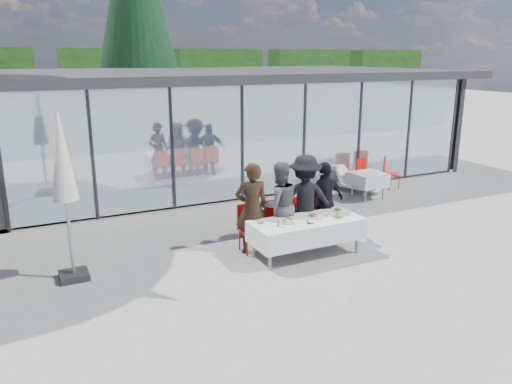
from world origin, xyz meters
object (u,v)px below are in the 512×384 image
Objects in this scene: diner_chair_b at (276,221)px; plate_b at (290,219)px; plate_a at (260,222)px; spare_chair_a at (388,171)px; dining_table at (306,230)px; diner_d at (325,201)px; diner_a at (252,208)px; plate_c at (313,215)px; lounger at (354,182)px; juice_bottle at (278,223)px; diner_c at (305,200)px; conifer_tree at (135,1)px; market_umbrella at (63,170)px; diner_b at (279,205)px; diner_chair_d at (321,214)px; spare_chair_b at (357,172)px; diner_chair_c at (301,217)px; plate_d at (338,209)px; spare_table_right at (368,179)px; diner_chair_a at (249,225)px; folded_eyeglasses at (311,223)px; plate_extra at (339,217)px.

diner_chair_b reaches higher than plate_b.
spare_chair_a is (5.92, 3.23, -0.24)m from plate_a.
dining_table is 1.31× the size of diner_d.
plate_c is at bearing 169.71° from diner_a.
diner_a reaches higher than lounger.
spare_chair_a reaches higher than juice_bottle.
diner_chair_b is at bearing -153.11° from spare_chair_a.
diner_c is 4.73m from lounger.
diner_chair_b is at bearing -145.56° from lounger.
conifer_tree is (0.25, 12.95, 5.21)m from plate_b.
diner_c is at bearing -3.21° from market_umbrella.
spare_chair_a is at bearing 31.84° from juice_bottle.
diner_chair_d is at bearing -167.23° from diner_b.
diner_a is 1.92× the size of spare_chair_b.
plate_d is (0.58, -0.52, 0.24)m from diner_chair_c.
market_umbrella is (-4.34, 0.89, 1.48)m from dining_table.
dining_table is at bearing -143.31° from spare_table_right.
spare_chair_a is (1.25, 0.64, -0.02)m from spare_table_right.
plate_d is (1.84, 0.03, 0.00)m from plate_a.
spare_chair_a is at bearing -140.62° from diner_a.
market_umbrella reaches higher than juice_bottle.
diner_c is 1.97× the size of diner_chair_d.
diner_c is (1.24, -0.12, 0.42)m from diner_chair_a.
plate_d is 4.57m from lounger.
spare_chair_a is (4.07, 3.20, -0.24)m from plate_d.
diner_c reaches higher than folded_eyeglasses.
plate_a is 0.25× the size of spare_chair_b.
diner_b is at bearing -152.08° from spare_chair_a.
dining_table is at bearing 162.79° from plate_extra.
diner_chair_d is at bearing 28.20° from plate_b.
lounger is (-1.07, 0.21, -0.28)m from spare_chair_a.
spare_chair_a is (4.36, 3.62, -0.24)m from plate_extra.
diner_d is (1.13, -0.12, 0.32)m from diner_chair_b.
diner_chair_d is 4.22m from lounger.
plate_d is (0.07, -0.40, -0.09)m from diner_d.
diner_chair_b is 0.88m from plate_a.
folded_eyeglasses is (-0.39, -0.99, 0.22)m from diner_chair_c.
plate_b is 4.85m from spare_table_right.
plate_b is 0.16× the size of lounger.
diner_b is 7.63× the size of plate_extra.
juice_bottle is at bearing 67.49° from diner_b.
spare_chair_b reaches higher than lounger.
plate_a is at bearing -139.25° from diner_chair_b.
plate_b reaches higher than dining_table.
diner_chair_b is 0.57× the size of diner_d.
folded_eyeglasses is at bearing 111.49° from diner_b.
diner_a reaches higher than plate_d.
diner_c is at bearing -140.06° from lounger.
conifer_tree is (0.84, 12.45, 5.05)m from diner_a.
diner_c reaches higher than diner_chair_c.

